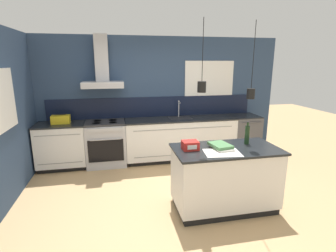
# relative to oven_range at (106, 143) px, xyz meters

# --- Properties ---
(ground_plane) EXTENTS (16.00, 16.00, 0.00)m
(ground_plane) POSITION_rel_oven_range_xyz_m (1.05, -1.69, -0.46)
(ground_plane) COLOR tan
(ground_plane) RESTS_ON ground
(wall_back) EXTENTS (5.60, 2.51, 2.60)m
(wall_back) POSITION_rel_oven_range_xyz_m (0.98, 0.31, 0.90)
(wall_back) COLOR navy
(wall_back) RESTS_ON ground_plane
(wall_left) EXTENTS (0.08, 3.80, 2.60)m
(wall_left) POSITION_rel_oven_range_xyz_m (-1.38, -0.99, 0.85)
(wall_left) COLOR navy
(wall_left) RESTS_ON ground_plane
(counter_run_left) EXTENTS (0.94, 0.64, 0.91)m
(counter_run_left) POSITION_rel_oven_range_xyz_m (-0.85, 0.01, 0.01)
(counter_run_left) COLOR black
(counter_run_left) RESTS_ON ground_plane
(counter_run_sink) EXTENTS (2.37, 0.64, 1.26)m
(counter_run_sink) POSITION_rel_oven_range_xyz_m (1.57, 0.01, 0.01)
(counter_run_sink) COLOR black
(counter_run_sink) RESTS_ON ground_plane
(oven_range) EXTENTS (0.78, 0.66, 0.91)m
(oven_range) POSITION_rel_oven_range_xyz_m (0.00, 0.00, 0.00)
(oven_range) COLOR #B5B5BA
(oven_range) RESTS_ON ground_plane
(dishwasher) EXTENTS (0.60, 0.65, 0.91)m
(dishwasher) POSITION_rel_oven_range_xyz_m (3.05, 0.00, 0.00)
(dishwasher) COLOR #4C4C51
(dishwasher) RESTS_ON ground_plane
(kitchen_island) EXTENTS (1.48, 0.79, 0.91)m
(kitchen_island) POSITION_rel_oven_range_xyz_m (1.70, -2.05, 0.00)
(kitchen_island) COLOR black
(kitchen_island) RESTS_ON ground_plane
(bottle_on_island) EXTENTS (0.07, 0.07, 0.33)m
(bottle_on_island) POSITION_rel_oven_range_xyz_m (2.07, -1.93, 0.60)
(bottle_on_island) COLOR #193319
(bottle_on_island) RESTS_ON kitchen_island
(book_stack) EXTENTS (0.29, 0.37, 0.07)m
(book_stack) POSITION_rel_oven_range_xyz_m (1.61, -2.06, 0.49)
(book_stack) COLOR silver
(book_stack) RESTS_ON kitchen_island
(red_supply_box) EXTENTS (0.22, 0.19, 0.12)m
(red_supply_box) POSITION_rel_oven_range_xyz_m (1.19, -2.00, 0.51)
(red_supply_box) COLOR red
(red_supply_box) RESTS_ON kitchen_island
(paper_pile) EXTENTS (0.51, 0.40, 0.01)m
(paper_pile) POSITION_rel_oven_range_xyz_m (1.56, -2.23, 0.46)
(paper_pile) COLOR silver
(paper_pile) RESTS_ON kitchen_island
(yellow_toolbox) EXTENTS (0.34, 0.18, 0.19)m
(yellow_toolbox) POSITION_rel_oven_range_xyz_m (-0.83, 0.00, 0.54)
(yellow_toolbox) COLOR gold
(yellow_toolbox) RESTS_ON counter_run_left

